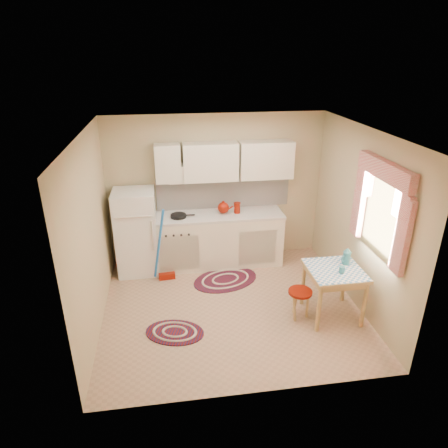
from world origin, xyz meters
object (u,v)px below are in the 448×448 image
Objects in this scene: base_cabinets at (215,240)px; stool at (299,304)px; fridge at (137,232)px; table at (332,293)px.

base_cabinets reaches higher than stool.
base_cabinets is at bearing 2.24° from fridge.
stool is at bearing 177.71° from table.
table is (1.41, -1.69, -0.08)m from base_cabinets.
base_cabinets is at bearing 129.74° from table.
fridge is 1.94× the size of table.
stool is (-0.45, 0.02, -0.15)m from table.
base_cabinets is (1.28, 0.05, -0.26)m from fridge.
base_cabinets is 3.12× the size of table.
fridge is 3.17m from table.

